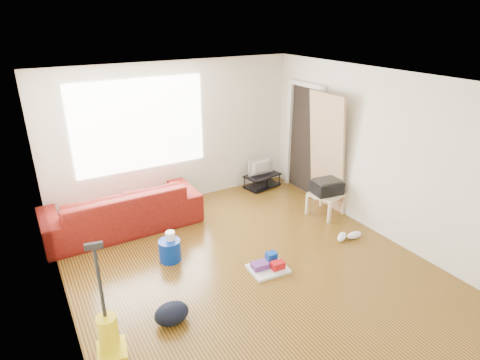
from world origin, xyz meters
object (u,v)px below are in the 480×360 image
vacuum (110,342)px  sofa (125,228)px  side_table (326,196)px  cleaning_tray (268,266)px  backpack (172,321)px  tv_stand (262,180)px  bucket (171,260)px

vacuum → sofa: bearing=82.7°
side_table → cleaning_tray: size_ratio=1.14×
sofa → backpack: 2.38m
tv_stand → cleaning_tray: size_ratio=1.44×
side_table → backpack: size_ratio=1.50×
bucket → cleaning_tray: bearing=-39.6°
cleaning_tray → bucket: bearing=140.4°
cleaning_tray → vacuum: 2.27m
sofa → side_table: side_table is taller
sofa → tv_stand: sofa is taller
cleaning_tray → sofa: bearing=123.2°
bucket → vacuum: (-1.14, -1.39, 0.25)m
bucket → vacuum: bearing=-129.5°
side_table → cleaning_tray: bearing=-153.9°
side_table → vacuum: size_ratio=0.45×
sofa → side_table: bearing=158.2°
tv_stand → backpack: tv_stand is taller
bucket → vacuum: size_ratio=0.23×
sofa → bucket: (0.31, -1.22, 0.00)m
side_table → backpack: 3.44m
sofa → tv_stand: bearing=-174.5°
side_table → cleaning_tray: 1.96m
cleaning_tray → tv_stand: bearing=58.7°
side_table → vacuum: vacuum is taller
bucket → backpack: size_ratio=0.77×
sofa → vacuum: 2.75m
side_table → cleaning_tray: (-1.74, -0.85, -0.28)m
bucket → backpack: bearing=-110.2°
sofa → cleaning_tray: (1.38, -2.10, 0.05)m
side_table → cleaning_tray: side_table is taller
backpack → vacuum: 0.79m
sofa → side_table: 3.38m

